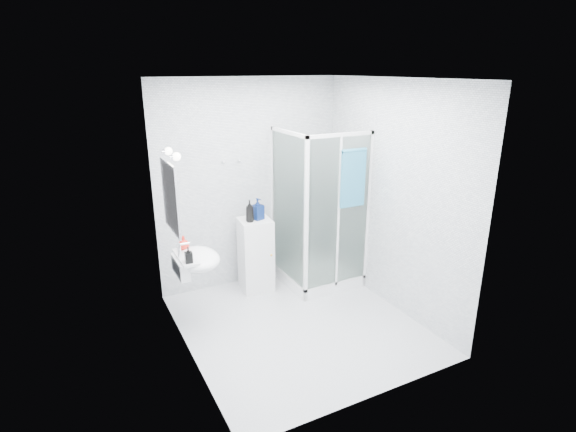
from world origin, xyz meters
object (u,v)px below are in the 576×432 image
soap_dispenser_black (188,255)px  hand_towel (353,177)px  shampoo_bottle_a (250,211)px  soap_dispenser_orange (183,243)px  shampoo_bottle_b (258,209)px  storage_cabinet (256,255)px  wall_basin (195,260)px  shower_enclosure (316,252)px

soap_dispenser_black → hand_towel: bearing=2.8°
shampoo_bottle_a → soap_dispenser_orange: size_ratio=1.74×
shampoo_bottle_b → soap_dispenser_orange: bearing=-159.2°
shampoo_bottle_b → shampoo_bottle_a: bearing=-161.2°
storage_cabinet → soap_dispenser_orange: bearing=-152.6°
wall_basin → shampoo_bottle_a: shampoo_bottle_a is taller
storage_cabinet → wall_basin: bearing=-142.8°
wall_basin → soap_dispenser_black: soap_dispenser_black is taller
storage_cabinet → hand_towel: bearing=-27.6°
storage_cabinet → soap_dispenser_orange: size_ratio=6.01×
shower_enclosure → shampoo_bottle_a: 1.04m
storage_cabinet → shampoo_bottle_b: shampoo_bottle_b is taller
hand_towel → soap_dispenser_orange: size_ratio=4.46×
soap_dispenser_orange → soap_dispenser_black: soap_dispenser_black is taller
storage_cabinet → shampoo_bottle_b: bearing=7.4°
hand_towel → storage_cabinet: bearing=146.5°
shower_enclosure → storage_cabinet: size_ratio=2.16×
shampoo_bottle_b → soap_dispenser_orange: size_ratio=1.73×
wall_basin → shampoo_bottle_a: bearing=31.7°
shampoo_bottle_a → soap_dispenser_black: (-0.95, -0.70, -0.12)m
storage_cabinet → soap_dispenser_orange: soap_dispenser_orange is taller
wall_basin → soap_dispenser_orange: bearing=111.1°
hand_towel → soap_dispenser_black: bearing=-177.2°
storage_cabinet → shampoo_bottle_b: size_ratio=3.46×
shower_enclosure → wall_basin: 1.72m
wall_basin → storage_cabinet: 1.13m
hand_towel → shampoo_bottle_b: bearing=145.4°
wall_basin → hand_towel: hand_towel is taller
storage_cabinet → soap_dispenser_black: size_ratio=5.71×
hand_towel → shampoo_bottle_a: size_ratio=2.56×
hand_towel → shampoo_bottle_a: hand_towel is taller
shower_enclosure → soap_dispenser_black: size_ratio=12.34×
storage_cabinet → hand_towel: hand_towel is taller
wall_basin → shampoo_bottle_b: size_ratio=2.10×
shampoo_bottle_a → shampoo_bottle_b: shampoo_bottle_a is taller
shampoo_bottle_b → soap_dispenser_orange: (-1.02, -0.39, -0.12)m
storage_cabinet → shampoo_bottle_a: 0.60m
wall_basin → shampoo_bottle_b: bearing=30.2°
shampoo_bottle_b → storage_cabinet: bearing=-178.5°
soap_dispenser_orange → soap_dispenser_black: size_ratio=0.95×
hand_towel → soap_dispenser_orange: 2.05m
shower_enclosure → storage_cabinet: (-0.74, 0.24, 0.02)m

